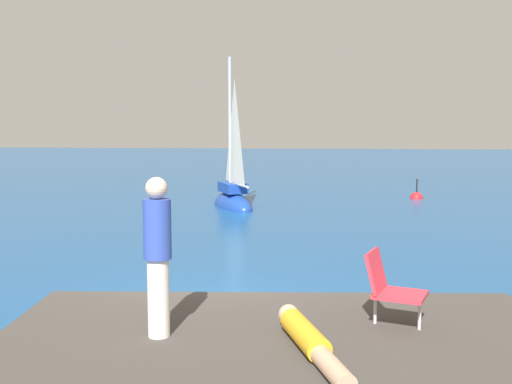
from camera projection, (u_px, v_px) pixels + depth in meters
name	position (u px, v px, depth m)	size (l,w,h in m)	color
ground_plane	(215.00, 318.00, 9.32)	(160.00, 160.00, 0.00)	navy
shore_ledge	(281.00, 379.00, 5.97)	(5.84, 3.25, 0.90)	#423D38
boulder_seaward	(216.00, 361.00, 7.57)	(1.15, 0.92, 0.63)	#3A4234
boulder_inland	(201.00, 345.00, 8.12)	(0.93, 0.74, 0.51)	#483A3B
sailboat_near	(233.00, 198.00, 22.46)	(2.50, 3.44, 6.27)	#193D99
person_sunbather	(309.00, 340.00, 5.52)	(0.76, 1.69, 0.25)	gold
person_standing	(158.00, 252.00, 5.85)	(0.28, 0.28, 1.62)	white
beach_chair	(389.00, 285.00, 6.22)	(0.72, 0.64, 0.80)	#E03342
marker_buoy	(416.00, 198.00, 25.21)	(0.56, 0.56, 1.13)	red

